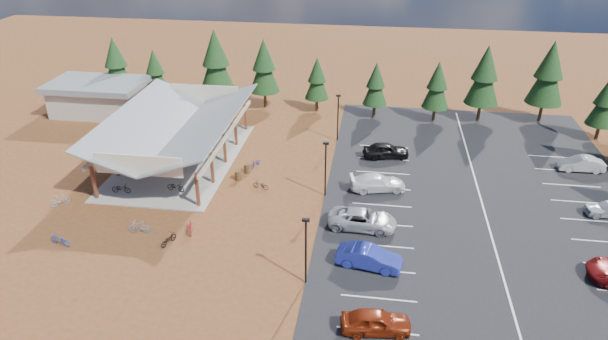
# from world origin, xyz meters

# --- Properties ---
(ground) EXTENTS (140.00, 140.00, 0.00)m
(ground) POSITION_xyz_m (0.00, 0.00, 0.00)
(ground) COLOR #573317
(ground) RESTS_ON ground
(asphalt_lot) EXTENTS (27.00, 44.00, 0.04)m
(asphalt_lot) POSITION_xyz_m (18.50, 3.00, 0.02)
(asphalt_lot) COLOR black
(asphalt_lot) RESTS_ON ground
(concrete_pad) EXTENTS (10.60, 18.60, 0.10)m
(concrete_pad) POSITION_xyz_m (-10.00, 7.00, 0.05)
(concrete_pad) COLOR gray
(concrete_pad) RESTS_ON ground
(bike_pavilion) EXTENTS (11.65, 19.40, 4.97)m
(bike_pavilion) POSITION_xyz_m (-10.00, 7.00, 3.82)
(bike_pavilion) COLOR #502D17
(bike_pavilion) RESTS_ON concrete_pad
(outbuilding) EXTENTS (11.00, 7.00, 3.90)m
(outbuilding) POSITION_xyz_m (-24.00, 18.00, 2.03)
(outbuilding) COLOR #ADA593
(outbuilding) RESTS_ON ground
(lamp_post_0) EXTENTS (0.50, 0.25, 5.14)m
(lamp_post_0) POSITION_xyz_m (5.00, -10.00, 2.98)
(lamp_post_0) COLOR black
(lamp_post_0) RESTS_ON ground
(lamp_post_1) EXTENTS (0.50, 0.25, 5.14)m
(lamp_post_1) POSITION_xyz_m (5.00, 2.00, 2.98)
(lamp_post_1) COLOR black
(lamp_post_1) RESTS_ON ground
(lamp_post_2) EXTENTS (0.50, 0.25, 5.14)m
(lamp_post_2) POSITION_xyz_m (5.00, 14.00, 2.98)
(lamp_post_2) COLOR black
(lamp_post_2) RESTS_ON ground
(trash_bin_0) EXTENTS (0.60, 0.60, 0.90)m
(trash_bin_0) POSITION_xyz_m (-2.78, 5.26, 0.45)
(trash_bin_0) COLOR #4B341A
(trash_bin_0) RESTS_ON ground
(trash_bin_1) EXTENTS (0.60, 0.60, 0.90)m
(trash_bin_1) POSITION_xyz_m (-3.28, 3.74, 0.45)
(trash_bin_1) COLOR #4B341A
(trash_bin_1) RESTS_ON ground
(pine_0) EXTENTS (3.54, 3.54, 8.24)m
(pine_0) POSITION_xyz_m (-23.24, 22.08, 5.03)
(pine_0) COLOR #382314
(pine_0) RESTS_ON ground
(pine_1) EXTENTS (2.94, 2.94, 6.85)m
(pine_1) POSITION_xyz_m (-18.35, 22.28, 4.18)
(pine_1) COLOR #382314
(pine_1) RESTS_ON ground
(pine_2) EXTENTS (4.18, 4.18, 9.73)m
(pine_2) POSITION_xyz_m (-10.30, 21.62, 5.94)
(pine_2) COLOR #382314
(pine_2) RESTS_ON ground
(pine_3) EXTENTS (3.66, 3.66, 8.52)m
(pine_3) POSITION_xyz_m (-4.73, 22.80, 5.20)
(pine_3) COLOR #382314
(pine_3) RESTS_ON ground
(pine_4) EXTENTS (2.86, 2.86, 6.67)m
(pine_4) POSITION_xyz_m (1.73, 22.43, 4.07)
(pine_4) COLOR #382314
(pine_4) RESTS_ON ground
(pine_5) EXTENTS (2.84, 2.84, 6.61)m
(pine_5) POSITION_xyz_m (8.68, 21.50, 4.03)
(pine_5) COLOR #382314
(pine_5) RESTS_ON ground
(pine_6) EXTENTS (3.06, 3.06, 7.14)m
(pine_6) POSITION_xyz_m (15.57, 21.11, 4.36)
(pine_6) COLOR #382314
(pine_6) RESTS_ON ground
(pine_7) EXTENTS (3.83, 3.83, 8.93)m
(pine_7) POSITION_xyz_m (20.74, 22.01, 5.46)
(pine_7) COLOR #382314
(pine_7) RESTS_ON ground
(pine_8) EXTENTS (4.06, 4.06, 9.46)m
(pine_8) POSITION_xyz_m (27.75, 22.79, 5.78)
(pine_8) COLOR #382314
(pine_8) RESTS_ON ground
(pine_13) EXTENTS (3.07, 3.07, 7.16)m
(pine_13) POSITION_xyz_m (32.62, 18.28, 4.37)
(pine_13) COLOR #382314
(pine_13) RESTS_ON ground
(bike_0) EXTENTS (1.72, 0.63, 0.90)m
(bike_0) POSITION_xyz_m (-12.83, -0.29, 0.55)
(bike_0) COLOR black
(bike_0) RESTS_ON concrete_pad
(bike_1) EXTENTS (1.88, 1.04, 1.09)m
(bike_1) POSITION_xyz_m (-12.11, 6.62, 0.64)
(bike_1) COLOR #96999D
(bike_1) RESTS_ON concrete_pad
(bike_2) EXTENTS (1.98, 1.14, 0.98)m
(bike_2) POSITION_xyz_m (-12.73, 9.45, 0.59)
(bike_2) COLOR navy
(bike_2) RESTS_ON concrete_pad
(bike_3) EXTENTS (1.81, 0.66, 1.06)m
(bike_3) POSITION_xyz_m (-13.06, 12.03, 0.63)
(bike_3) COLOR maroon
(bike_3) RESTS_ON concrete_pad
(bike_4) EXTENTS (1.77, 0.90, 0.89)m
(bike_4) POSITION_xyz_m (-8.20, 0.73, 0.54)
(bike_4) COLOR black
(bike_4) RESTS_ON concrete_pad
(bike_5) EXTENTS (1.64, 0.78, 0.95)m
(bike_5) POSITION_xyz_m (-9.26, 6.67, 0.57)
(bike_5) COLOR gray
(bike_5) RESTS_ON concrete_pad
(bike_6) EXTENTS (2.02, 1.15, 1.01)m
(bike_6) POSITION_xyz_m (-8.78, 7.94, 0.60)
(bike_6) COLOR #26559B
(bike_6) RESTS_ON concrete_pad
(bike_7) EXTENTS (1.69, 0.81, 0.98)m
(bike_7) POSITION_xyz_m (-8.73, 13.87, 0.59)
(bike_7) COLOR maroon
(bike_7) RESTS_ON concrete_pad
(bike_9) EXTENTS (1.55, 1.46, 1.00)m
(bike_9) POSITION_xyz_m (-17.16, -2.86, 0.50)
(bike_9) COLOR gray
(bike_9) RESTS_ON ground
(bike_10) EXTENTS (1.96, 1.09, 0.98)m
(bike_10) POSITION_xyz_m (-13.92, -8.36, 0.49)
(bike_10) COLOR #1B449B
(bike_10) RESTS_ON ground
(bike_11) EXTENTS (1.12, 1.90, 1.10)m
(bike_11) POSITION_xyz_m (-4.79, -5.25, 0.55)
(bike_11) COLOR maroon
(bike_11) RESTS_ON ground
(bike_12) EXTENTS (1.08, 1.73, 0.86)m
(bike_12) POSITION_xyz_m (-5.92, -7.02, 0.43)
(bike_12) COLOR black
(bike_12) RESTS_ON ground
(bike_13) EXTENTS (1.83, 0.59, 1.09)m
(bike_13) POSITION_xyz_m (-8.69, -5.88, 0.54)
(bike_13) COLOR gray
(bike_13) RESTS_ON ground
(bike_14) EXTENTS (1.07, 1.60, 0.80)m
(bike_14) POSITION_xyz_m (-2.28, 6.63, 0.40)
(bike_14) COLOR navy
(bike_14) RESTS_ON ground
(bike_16) EXTENTS (1.61, 0.93, 0.80)m
(bike_16) POSITION_xyz_m (-0.85, 2.34, 0.40)
(bike_16) COLOR black
(bike_16) RESTS_ON ground
(car_0) EXTENTS (4.45, 2.23, 1.45)m
(car_0) POSITION_xyz_m (9.85, -13.98, 0.77)
(car_0) COLOR maroon
(car_0) RESTS_ON asphalt_lot
(car_1) EXTENTS (4.87, 2.39, 1.54)m
(car_1) POSITION_xyz_m (9.18, -7.65, 0.81)
(car_1) COLOR #232E9B
(car_1) RESTS_ON asphalt_lot
(car_2) EXTENTS (5.56, 2.84, 1.50)m
(car_2) POSITION_xyz_m (8.49, -2.67, 0.79)
(car_2) COLOR #AAABB2
(car_2) RESTS_ON asphalt_lot
(car_3) EXTENTS (5.24, 2.97, 1.43)m
(car_3) POSITION_xyz_m (9.53, 3.63, 0.76)
(car_3) COLOR white
(car_3) RESTS_ON asphalt_lot
(car_4) EXTENTS (4.80, 2.67, 1.54)m
(car_4) POSITION_xyz_m (10.19, 10.46, 0.81)
(car_4) COLOR black
(car_4) RESTS_ON asphalt_lot
(car_9) EXTENTS (4.27, 1.59, 1.39)m
(car_9) POSITION_xyz_m (28.60, 10.23, 0.74)
(car_9) COLOR #B3B3B3
(car_9) RESTS_ON asphalt_lot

